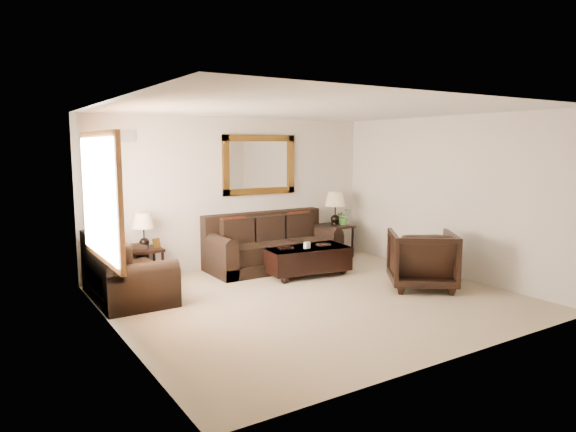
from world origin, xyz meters
TOP-DOWN VIEW (x-y plane):
  - room at (0.00, 0.00)m, footprint 5.51×5.01m
  - window at (-2.70, 0.90)m, footprint 0.07×1.96m
  - mirror at (0.50, 2.47)m, footprint 1.50×0.06m
  - air_vent at (-1.90, 2.48)m, footprint 0.25×0.02m
  - sofa at (0.50, 2.03)m, footprint 2.40×1.04m
  - loveseat at (-2.30, 1.49)m, footprint 0.98×1.65m
  - end_table_left at (-1.78, 2.20)m, footprint 0.52×0.52m
  - end_table_right at (2.04, 2.17)m, footprint 0.59×0.59m
  - coffee_table at (0.70, 1.22)m, footprint 1.51×0.94m
  - armchair at (1.76, -0.40)m, footprint 1.31×1.30m
  - potted_plant at (2.17, 2.06)m, footprint 0.35×0.37m

SIDE VIEW (x-z plane):
  - coffee_table at x=0.70m, z-range 0.00..0.61m
  - loveseat at x=-2.30m, z-range -0.12..0.81m
  - sofa at x=0.50m, z-range -0.14..0.85m
  - armchair at x=1.76m, z-range 0.00..0.99m
  - end_table_left at x=-1.78m, z-range 0.17..1.31m
  - potted_plant at x=2.17m, z-range 0.64..0.89m
  - end_table_right at x=2.04m, z-range 0.20..1.49m
  - room at x=0.00m, z-range 0.00..2.71m
  - window at x=-2.70m, z-range 0.72..2.38m
  - mirror at x=0.50m, z-range 1.30..2.40m
  - air_vent at x=-1.90m, z-range 2.26..2.44m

